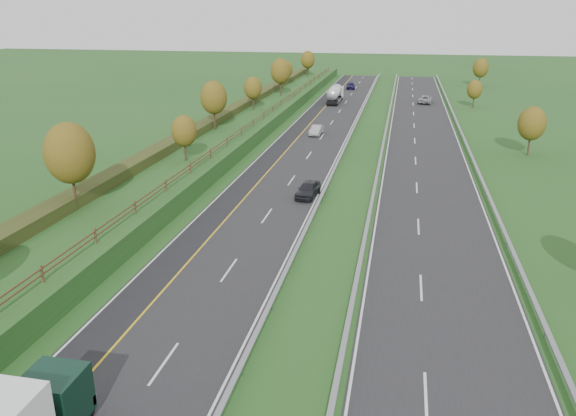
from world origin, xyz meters
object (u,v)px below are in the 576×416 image
(car_silver_mid, at_px, (317,130))
(car_small_far, at_px, (351,86))
(car_oncoming, at_px, (425,99))
(car_dark_near, at_px, (308,189))
(road_tanker, at_px, (335,94))

(car_silver_mid, height_order, car_small_far, car_small_far)
(car_oncoming, bearing_deg, car_dark_near, 83.78)
(car_silver_mid, bearing_deg, road_tanker, 96.45)
(car_small_far, bearing_deg, road_tanker, -98.44)
(road_tanker, distance_m, car_small_far, 22.56)
(car_dark_near, xyz_separation_m, car_silver_mid, (-3.87, 30.89, -0.06))
(car_silver_mid, relative_size, car_oncoming, 0.76)
(road_tanker, bearing_deg, car_silver_mid, -87.91)
(car_silver_mid, bearing_deg, car_dark_near, -78.48)
(road_tanker, xyz_separation_m, car_silver_mid, (1.23, -33.65, -1.09))
(car_dark_near, distance_m, car_oncoming, 68.52)
(car_dark_near, distance_m, car_small_far, 87.14)
(car_dark_near, bearing_deg, road_tanker, 101.16)
(road_tanker, bearing_deg, car_dark_near, -85.48)
(car_small_far, distance_m, car_oncoming, 26.55)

